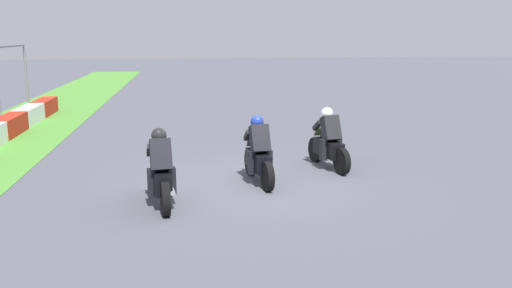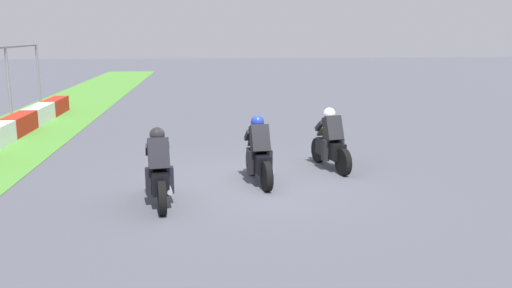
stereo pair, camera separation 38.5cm
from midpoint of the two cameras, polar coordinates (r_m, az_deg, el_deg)
The scene contains 4 objects.
ground_plane at distance 11.98m, azimuth -1.18°, elevation -4.23°, with size 120.00×120.00×0.00m, color #4E525B.
rider_lane_a at distance 13.29m, azimuth 6.95°, elevation 0.07°, with size 2.02×0.65×1.51m.
rider_lane_b at distance 11.91m, azimuth -0.65°, elevation -1.22°, with size 2.04×0.59×1.51m.
rider_lane_c at distance 10.58m, azimuth -11.16°, elevation -3.13°, with size 2.04×0.59×1.51m.
Camera 1 is at (-11.42, 1.45, 3.31)m, focal length 37.41 mm.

